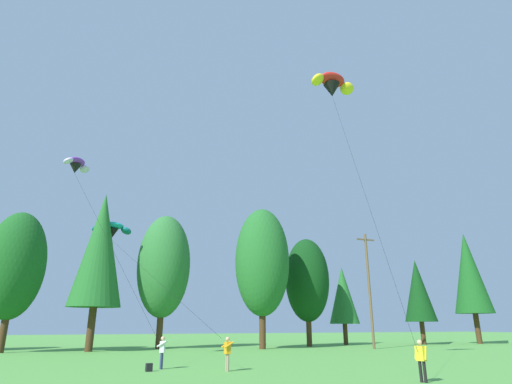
{
  "coord_description": "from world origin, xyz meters",
  "views": [
    {
      "loc": [
        -7.61,
        1.82,
        2.3
      ],
      "look_at": [
        0.25,
        21.88,
        9.2
      ],
      "focal_mm": 29.15,
      "sensor_mm": 36.0,
      "label": 1
    }
  ],
  "objects_px": {
    "kite_flyer_mid": "(227,351)",
    "parafoil_kite_far_red_yellow": "(332,85)",
    "kite_flyer_near": "(162,350)",
    "parafoil_kite_high_purple": "(76,165)",
    "parafoil_kite_mid_teal": "(112,230)",
    "backpack": "(149,367)",
    "utility_pole": "(369,287)",
    "kite_flyer_far": "(421,357)"
  },
  "relations": [
    {
      "from": "kite_flyer_near",
      "to": "kite_flyer_far",
      "type": "distance_m",
      "value": 13.38
    },
    {
      "from": "utility_pole",
      "to": "kite_flyer_far",
      "type": "bearing_deg",
      "value": -122.15
    },
    {
      "from": "utility_pole",
      "to": "kite_flyer_mid",
      "type": "bearing_deg",
      "value": -143.86
    },
    {
      "from": "kite_flyer_far",
      "to": "parafoil_kite_mid_teal",
      "type": "xyz_separation_m",
      "value": [
        -12.0,
        28.27,
        10.4
      ]
    },
    {
      "from": "kite_flyer_near",
      "to": "backpack",
      "type": "height_order",
      "value": "kite_flyer_near"
    },
    {
      "from": "kite_flyer_near",
      "to": "parafoil_kite_high_purple",
      "type": "bearing_deg",
      "value": 127.43
    },
    {
      "from": "kite_flyer_far",
      "to": "parafoil_kite_high_purple",
      "type": "xyz_separation_m",
      "value": [
        -15.43,
        17.58,
        12.97
      ]
    },
    {
      "from": "utility_pole",
      "to": "parafoil_kite_high_purple",
      "type": "distance_m",
      "value": 30.51
    },
    {
      "from": "utility_pole",
      "to": "kite_flyer_mid",
      "type": "relative_size",
      "value": 6.9
    },
    {
      "from": "kite_flyer_mid",
      "to": "parafoil_kite_far_red_yellow",
      "type": "relative_size",
      "value": 0.09
    },
    {
      "from": "parafoil_kite_high_purple",
      "to": "backpack",
      "type": "height_order",
      "value": "parafoil_kite_high_purple"
    },
    {
      "from": "parafoil_kite_high_purple",
      "to": "parafoil_kite_mid_teal",
      "type": "bearing_deg",
      "value": 72.22
    },
    {
      "from": "utility_pole",
      "to": "parafoil_kite_far_red_yellow",
      "type": "xyz_separation_m",
      "value": [
        -12.11,
        -13.98,
        13.13
      ]
    },
    {
      "from": "kite_flyer_mid",
      "to": "backpack",
      "type": "xyz_separation_m",
      "value": [
        -3.8,
        1.36,
        -0.8
      ]
    },
    {
      "from": "parafoil_kite_high_purple",
      "to": "kite_flyer_mid",
      "type": "bearing_deg",
      "value": -48.65
    },
    {
      "from": "kite_flyer_near",
      "to": "parafoil_kite_far_red_yellow",
      "type": "bearing_deg",
      "value": -8.89
    },
    {
      "from": "kite_flyer_near",
      "to": "parafoil_kite_far_red_yellow",
      "type": "relative_size",
      "value": 0.09
    },
    {
      "from": "kite_flyer_near",
      "to": "parafoil_kite_far_red_yellow",
      "type": "xyz_separation_m",
      "value": [
        10.95,
        -1.71,
        18.23
      ]
    },
    {
      "from": "parafoil_kite_mid_teal",
      "to": "backpack",
      "type": "xyz_separation_m",
      "value": [
        1.9,
        -19.69,
        -11.18
      ]
    },
    {
      "from": "kite_flyer_far",
      "to": "parafoil_kite_far_red_yellow",
      "type": "bearing_deg",
      "value": 78.33
    },
    {
      "from": "kite_flyer_mid",
      "to": "kite_flyer_near",
      "type": "bearing_deg",
      "value": 141.68
    },
    {
      "from": "utility_pole",
      "to": "parafoil_kite_high_purple",
      "type": "xyz_separation_m",
      "value": [
        -29.17,
        -4.28,
        7.85
      ]
    },
    {
      "from": "utility_pole",
      "to": "kite_flyer_mid",
      "type": "distance_m",
      "value": 25.35
    },
    {
      "from": "kite_flyer_far",
      "to": "kite_flyer_mid",
      "type": "bearing_deg",
      "value": 131.17
    },
    {
      "from": "backpack",
      "to": "parafoil_kite_high_purple",
      "type": "bearing_deg",
      "value": 110.79
    },
    {
      "from": "utility_pole",
      "to": "parafoil_kite_high_purple",
      "type": "bearing_deg",
      "value": -171.65
    },
    {
      "from": "parafoil_kite_high_purple",
      "to": "parafoil_kite_far_red_yellow",
      "type": "bearing_deg",
      "value": -29.61
    },
    {
      "from": "parafoil_kite_far_red_yellow",
      "to": "kite_flyer_near",
      "type": "bearing_deg",
      "value": 171.11
    },
    {
      "from": "kite_flyer_mid",
      "to": "kite_flyer_far",
      "type": "xyz_separation_m",
      "value": [
        6.31,
        -7.22,
        -0.01
      ]
    },
    {
      "from": "kite_flyer_near",
      "to": "backpack",
      "type": "relative_size",
      "value": 4.23
    },
    {
      "from": "parafoil_kite_high_purple",
      "to": "parafoil_kite_far_red_yellow",
      "type": "relative_size",
      "value": 0.68
    },
    {
      "from": "kite_flyer_near",
      "to": "parafoil_kite_mid_teal",
      "type": "relative_size",
      "value": 0.08
    },
    {
      "from": "parafoil_kite_high_purple",
      "to": "parafoil_kite_mid_teal",
      "type": "height_order",
      "value": "parafoil_kite_high_purple"
    },
    {
      "from": "utility_pole",
      "to": "parafoil_kite_mid_teal",
      "type": "height_order",
      "value": "parafoil_kite_mid_teal"
    },
    {
      "from": "parafoil_kite_high_purple",
      "to": "parafoil_kite_far_red_yellow",
      "type": "xyz_separation_m",
      "value": [
        17.06,
        -9.7,
        5.28
      ]
    },
    {
      "from": "kite_flyer_near",
      "to": "kite_flyer_mid",
      "type": "relative_size",
      "value": 1.0
    },
    {
      "from": "kite_flyer_far",
      "to": "parafoil_kite_high_purple",
      "type": "distance_m",
      "value": 26.75
    },
    {
      "from": "kite_flyer_near",
      "to": "kite_flyer_far",
      "type": "bearing_deg",
      "value": -45.83
    },
    {
      "from": "kite_flyer_mid",
      "to": "parafoil_kite_mid_teal",
      "type": "bearing_deg",
      "value": 105.13
    },
    {
      "from": "kite_flyer_far",
      "to": "backpack",
      "type": "relative_size",
      "value": 4.23
    },
    {
      "from": "kite_flyer_near",
      "to": "backpack",
      "type": "bearing_deg",
      "value": -127.84
    },
    {
      "from": "kite_flyer_near",
      "to": "backpack",
      "type": "xyz_separation_m",
      "value": [
        -0.79,
        -1.01,
        -0.8
      ]
    }
  ]
}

